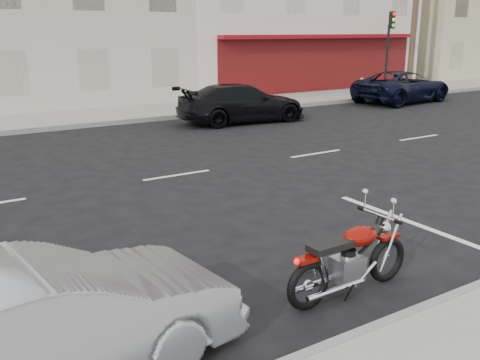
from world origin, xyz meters
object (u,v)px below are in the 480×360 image
object	(u,v)px
car_far	(242,103)
fire_hydrant	(362,85)
traffic_light	(389,41)
sedan_silver	(36,327)
motorcycle	(389,249)
suv_far	(403,87)

from	to	relation	value
car_far	fire_hydrant	bearing A→B (deg)	-64.79
traffic_light	fire_hydrant	world-z (taller)	traffic_light
sedan_silver	car_far	distance (m)	14.51
fire_hydrant	motorcycle	world-z (taller)	motorcycle
fire_hydrant	motorcycle	bearing A→B (deg)	-133.71
sedan_silver	suv_far	xyz separation A→B (m)	(18.09, 11.83, 0.06)
motorcycle	sedan_silver	distance (m)	4.26
fire_hydrant	sedan_silver	world-z (taller)	sedan_silver
motorcycle	sedan_silver	xyz separation A→B (m)	(-4.25, 0.15, 0.18)
car_far	sedan_silver	bearing A→B (deg)	145.35
suv_far	car_far	bearing A→B (deg)	87.82
fire_hydrant	car_far	world-z (taller)	car_far
motorcycle	fire_hydrant	bearing A→B (deg)	45.26
fire_hydrant	traffic_light	bearing A→B (deg)	-6.36
traffic_light	car_far	world-z (taller)	traffic_light
traffic_light	sedan_silver	size ratio (longest dim) A/B	1.01
traffic_light	fire_hydrant	size ratio (longest dim) A/B	5.28
traffic_light	car_far	xyz separation A→B (m)	(-10.48, -3.14, -1.89)
traffic_light	motorcycle	xyz separation A→B (m)	(-15.48, -14.46, -2.12)
traffic_light	car_far	bearing A→B (deg)	-163.31
traffic_light	suv_far	size ratio (longest dim) A/B	0.77
fire_hydrant	car_far	bearing A→B (deg)	-159.77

